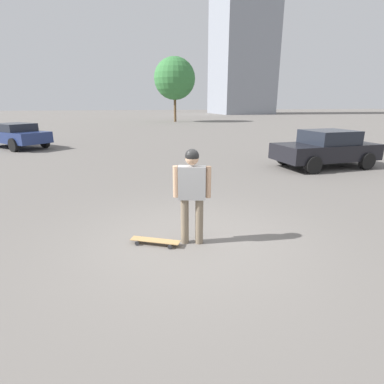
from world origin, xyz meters
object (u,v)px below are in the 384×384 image
object	(u,v)px
skateboard	(155,241)
car_parked_near	(326,148)
car_parked_far	(15,135)
person	(192,188)

from	to	relation	value
skateboard	car_parked_near	size ratio (longest dim) A/B	0.22
skateboard	car_parked_far	xyz separation A→B (m)	(-14.18, -6.18, 0.67)
car_parked_far	person	bearing A→B (deg)	161.55
car_parked_far	skateboard	bearing A→B (deg)	159.45
car_parked_near	car_parked_far	xyz separation A→B (m)	(-8.92, -13.65, -0.00)
person	car_parked_near	world-z (taller)	person
car_parked_near	skateboard	bearing A→B (deg)	31.36
skateboard	car_parked_far	bearing A→B (deg)	-39.40
person	car_parked_far	size ratio (longest dim) A/B	0.39
person	car_parked_near	distance (m)	8.66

